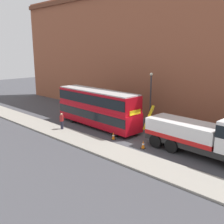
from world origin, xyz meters
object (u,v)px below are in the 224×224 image
at_px(traffic_cone_near_bus, 113,136).
at_px(street_lamp, 151,94).
at_px(double_decker_bus, 97,107).
at_px(recovery_tow_truck, 204,135).
at_px(pedestrian_onlooker, 62,121).
at_px(traffic_cone_midway, 143,145).

xyz_separation_m(traffic_cone_near_bus, street_lamp, (-0.66, 6.83, 3.13)).
bearing_deg(traffic_cone_near_bus, double_decker_bus, 155.40).
xyz_separation_m(recovery_tow_truck, pedestrian_onlooker, (-13.81, -3.54, -0.77)).
distance_m(pedestrian_onlooker, traffic_cone_midway, 9.52).
relative_size(double_decker_bus, traffic_cone_near_bus, 15.46).
bearing_deg(recovery_tow_truck, street_lamp, 153.04).
xyz_separation_m(pedestrian_onlooker, traffic_cone_midway, (9.35, 1.66, -0.64)).
bearing_deg(traffic_cone_near_bus, recovery_tow_truck, 13.80).
distance_m(traffic_cone_midway, street_lamp, 8.51).
xyz_separation_m(recovery_tow_truck, traffic_cone_midway, (-4.46, -1.88, -1.42)).
distance_m(recovery_tow_truck, traffic_cone_near_bus, 8.26).
bearing_deg(double_decker_bus, recovery_tow_truck, 2.64).
height_order(double_decker_bus, street_lamp, street_lamp).
relative_size(pedestrian_onlooker, street_lamp, 0.29).
bearing_deg(traffic_cone_midway, double_decker_bus, 166.17).
xyz_separation_m(recovery_tow_truck, street_lamp, (-8.56, 4.88, 1.71)).
bearing_deg(street_lamp, traffic_cone_near_bus, -84.52).
bearing_deg(double_decker_bus, traffic_cone_midway, -11.08).
relative_size(double_decker_bus, street_lamp, 1.91).
bearing_deg(traffic_cone_midway, pedestrian_onlooker, -169.93).
bearing_deg(recovery_tow_truck, double_decker_bus, -177.36).
bearing_deg(double_decker_bus, street_lamp, 55.96).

